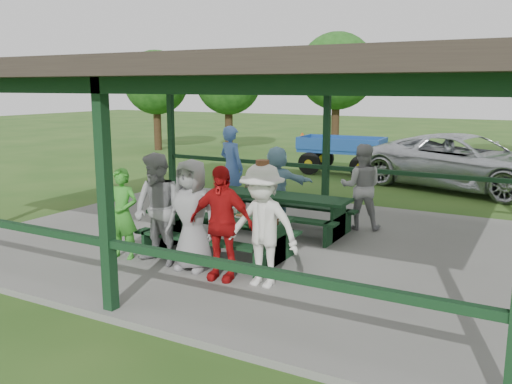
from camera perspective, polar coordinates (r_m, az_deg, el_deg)
The scene contains 19 objects.
ground at distance 10.49m, azimuth -0.46°, elevation -5.48°, with size 90.00×90.00×0.00m, color #264E18.
concrete_slab at distance 10.48m, azimuth -0.46°, elevation -5.22°, with size 10.00×8.00×0.10m, color slate.
pavilion_structure at distance 10.06m, azimuth -0.49°, elevation 12.09°, with size 10.60×8.60×3.24m.
picnic_table_near at distance 9.34m, azimuth -3.99°, elevation -3.95°, with size 2.54×1.39×0.75m.
picnic_table_far at distance 10.93m, azimuth 2.57°, elevation -1.66°, with size 2.83×1.39×0.75m.
table_setting at distance 9.21m, azimuth -3.08°, elevation -2.16°, with size 2.31×0.45×0.10m.
contestant_green at distance 9.42m, azimuth -13.87°, elevation -2.24°, with size 0.56×0.37×1.55m, color green.
contestant_grey_left at distance 8.91m, azimuth -10.28°, elevation -1.86°, with size 0.90×0.70×1.84m, color gray.
contestant_grey_mid at distance 8.60m, azimuth -6.77°, elevation -2.44°, with size 0.87×0.57×1.78m, color gray.
contestant_red at distance 8.15m, azimuth -3.71°, elevation -3.27°, with size 1.02×0.43×1.75m, color #B11112.
contestant_white_fedora at distance 7.84m, azimuth 0.67°, elevation -3.56°, with size 1.18×0.69×1.87m.
spectator_lblue at distance 11.73m, azimuth 2.22°, elevation 0.90°, with size 1.52×0.48×1.64m, color #83B2CB.
spectator_blue at distance 12.90m, azimuth -2.60°, elevation 2.60°, with size 0.72×0.47×1.98m, color #466CB6.
spectator_grey at distance 11.25m, azimuth 11.02°, elevation 0.56°, with size 0.85×0.66×1.75m, color gray.
pickup_truck at distance 16.98m, azimuth 21.17°, elevation 2.95°, with size 2.68×5.82×1.62m, color silver.
farm_trailer at distance 19.11m, azimuth 9.01°, elevation 3.98°, with size 3.90×1.85×1.36m.
tree_far_left at distance 25.44m, azimuth -2.92°, elevation 11.46°, with size 3.00×3.00×4.69m.
tree_left at distance 25.06m, azimuth 8.50°, elevation 12.44°, with size 3.44×3.44×5.38m.
tree_edge_left at distance 26.25m, azimuth -10.48°, elevation 11.23°, with size 2.98×2.98×4.66m.
Camera 1 is at (4.91, -8.77, 2.99)m, focal length 38.00 mm.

